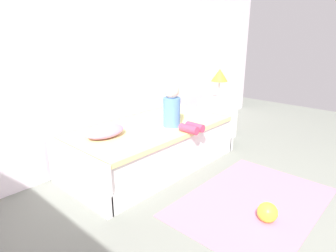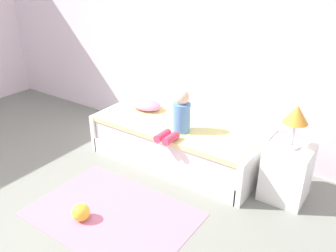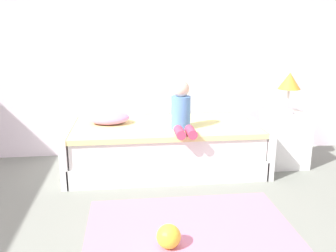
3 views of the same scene
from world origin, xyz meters
name	(u,v)px [view 3 (image 3 of 3)]	position (x,y,z in m)	size (l,w,h in m)	color
wall_rear	(131,34)	(0.00, 2.60, 1.45)	(7.20, 0.10, 2.90)	white
bed	(165,147)	(0.33, 2.00, 0.25)	(2.11, 1.00, 0.50)	white
nightstand	(285,139)	(1.68, 1.96, 0.30)	(0.44, 0.44, 0.60)	white
table_lamp	(289,83)	(1.68, 1.96, 0.94)	(0.24, 0.24, 0.45)	silver
child_figure	(182,110)	(0.47, 1.77, 0.70)	(0.20, 0.51, 0.50)	#598CD1
pillow	(109,118)	(-0.27, 2.10, 0.56)	(0.44, 0.30, 0.13)	#EA8CC6
toy_ball	(169,236)	(0.19, 0.48, 0.09)	(0.17, 0.17, 0.17)	yellow
area_rug	(190,228)	(0.38, 0.70, 0.00)	(1.60, 1.10, 0.01)	pink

